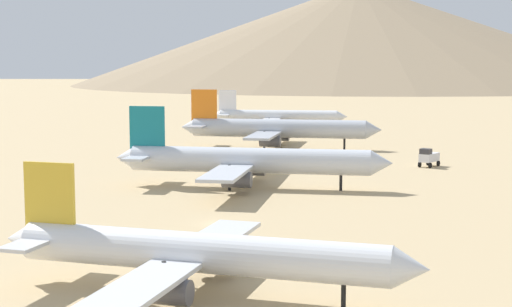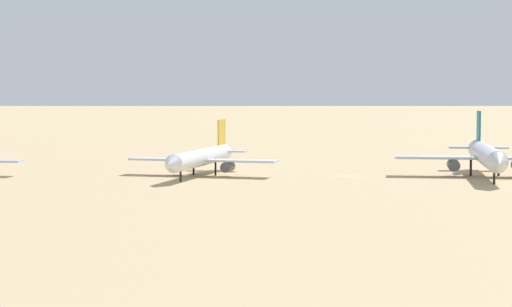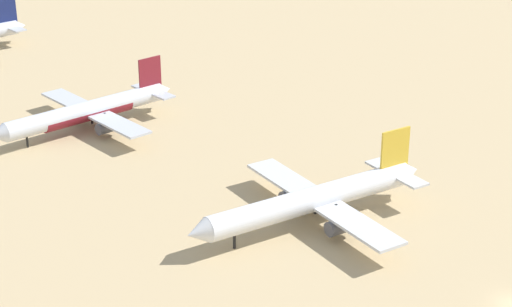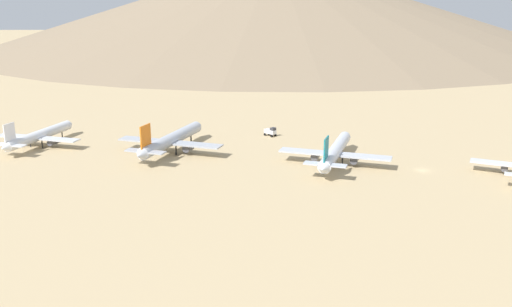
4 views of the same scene
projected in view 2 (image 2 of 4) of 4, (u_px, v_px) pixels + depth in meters
The scene contains 3 objects.
ground_plane at pixel (348, 176), 205.29m from camera, with size 1800.00×1800.00×0.00m, color tan.
parked_jet_2 at pixel (202, 158), 204.73m from camera, with size 41.20×33.56×11.88m.
parked_jet_3 at pixel (486, 155), 202.75m from camera, with size 48.07×38.96×13.89m.
Camera 2 is at (205.08, 12.00, 19.23)m, focal length 65.96 mm.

